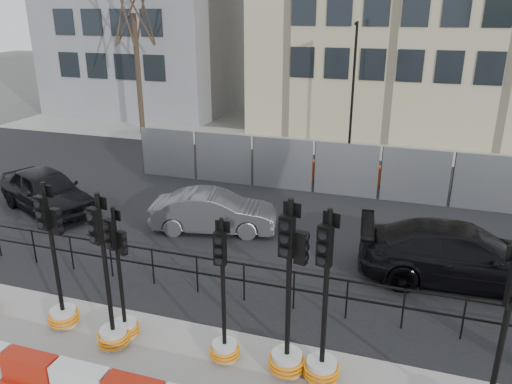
% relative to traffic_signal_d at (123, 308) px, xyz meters
% --- Properties ---
extents(ground, '(120.00, 120.00, 0.00)m').
position_rel_traffic_signal_d_xyz_m(ground, '(1.94, 0.85, -0.70)').
color(ground, '#51514C').
rests_on(ground, ground).
extents(road, '(40.00, 14.00, 0.03)m').
position_rel_traffic_signal_d_xyz_m(road, '(1.94, 7.85, -0.69)').
color(road, black).
rests_on(road, ground).
extents(sidewalk_far, '(40.00, 4.00, 0.02)m').
position_rel_traffic_signal_d_xyz_m(sidewalk_far, '(1.94, 16.85, -0.69)').
color(sidewalk_far, gray).
rests_on(sidewalk_far, ground).
extents(building_grey, '(11.00, 9.06, 14.00)m').
position_rel_traffic_signal_d_xyz_m(building_grey, '(-12.06, 22.84, 6.30)').
color(building_grey, gray).
rests_on(building_grey, ground).
extents(kerb_railing, '(18.00, 0.04, 1.00)m').
position_rel_traffic_signal_d_xyz_m(kerb_railing, '(1.94, 2.05, -0.02)').
color(kerb_railing, black).
rests_on(kerb_railing, ground).
extents(heras_fencing, '(14.33, 1.72, 2.00)m').
position_rel_traffic_signal_d_xyz_m(heras_fencing, '(1.45, 10.57, 0.01)').
color(heras_fencing, '#989AA0').
rests_on(heras_fencing, ground).
extents(lamp_post_far, '(0.12, 0.56, 6.00)m').
position_rel_traffic_signal_d_xyz_m(lamp_post_far, '(2.44, 15.83, 2.52)').
color(lamp_post_far, black).
rests_on(lamp_post_far, ground).
extents(tree_bare_far, '(2.00, 2.00, 9.00)m').
position_rel_traffic_signal_d_xyz_m(tree_bare_far, '(-9.06, 16.35, 5.95)').
color(tree_bare_far, '#473828').
rests_on(tree_bare_far, ground).
extents(traffic_signal_b, '(0.65, 0.65, 3.32)m').
position_rel_traffic_signal_d_xyz_m(traffic_signal_b, '(-1.48, -0.09, 0.09)').
color(traffic_signal_b, silver).
rests_on(traffic_signal_b, ground).
extents(traffic_signal_c, '(0.66, 0.66, 3.36)m').
position_rel_traffic_signal_d_xyz_m(traffic_signal_c, '(-0.05, -0.37, -0.01)').
color(traffic_signal_c, silver).
rests_on(traffic_signal_c, ground).
extents(traffic_signal_d, '(0.58, 0.58, 2.95)m').
position_rel_traffic_signal_d_xyz_m(traffic_signal_d, '(0.00, 0.00, 0.00)').
color(traffic_signal_d, silver).
rests_on(traffic_signal_d, ground).
extents(traffic_signal_e, '(0.60, 0.60, 3.03)m').
position_rel_traffic_signal_d_xyz_m(traffic_signal_e, '(2.26, -0.04, -0.08)').
color(traffic_signal_e, silver).
rests_on(traffic_signal_e, ground).
extents(traffic_signal_f, '(0.70, 0.70, 3.55)m').
position_rel_traffic_signal_d_xyz_m(traffic_signal_f, '(3.53, -0.04, 0.14)').
color(traffic_signal_f, silver).
rests_on(traffic_signal_f, ground).
extents(traffic_signal_g, '(0.68, 0.68, 3.45)m').
position_rel_traffic_signal_d_xyz_m(traffic_signal_g, '(4.18, -0.03, 0.01)').
color(traffic_signal_g, silver).
rests_on(traffic_signal_g, ground).
extents(car_a, '(5.05, 5.66, 1.48)m').
position_rel_traffic_signal_d_xyz_m(car_a, '(-6.25, 5.26, 0.04)').
color(car_a, black).
rests_on(car_a, ground).
extents(car_b, '(2.96, 4.40, 1.26)m').
position_rel_traffic_signal_d_xyz_m(car_b, '(-0.27, 5.54, -0.07)').
color(car_b, '#4A4A4F').
rests_on(car_b, ground).
extents(car_c, '(3.05, 5.49, 1.48)m').
position_rel_traffic_signal_d_xyz_m(car_c, '(6.83, 4.64, 0.04)').
color(car_c, black).
rests_on(car_c, ground).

